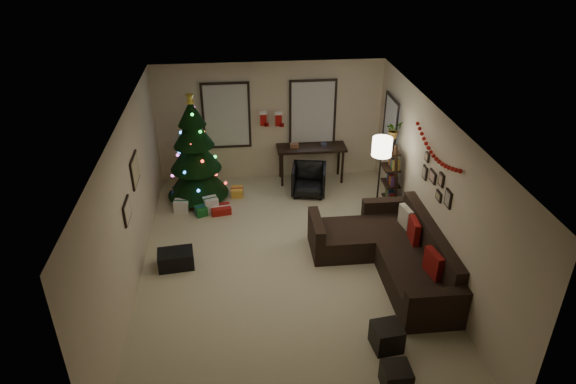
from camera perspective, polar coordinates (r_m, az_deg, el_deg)
The scene contains 29 objects.
floor at distance 9.14m, azimuth -0.23°, elevation -8.18°, with size 7.00×7.00×0.00m, color #BBB18E.
ceiling at distance 7.83m, azimuth -0.27°, elevation 7.84°, with size 7.00×7.00×0.00m, color white.
wall_back at distance 11.57m, azimuth -2.02°, elevation 7.73°, with size 5.00×5.00×0.00m, color beige.
wall_front at distance 5.65m, azimuth 3.54°, elevation -18.46°, with size 5.00×5.00×0.00m, color beige.
wall_left at distance 8.55m, azimuth -17.16°, elevation -1.62°, with size 7.00×7.00×0.00m, color beige.
wall_right at distance 8.97m, azimuth 15.85°, elevation 0.06°, with size 7.00×7.00×0.00m, color beige.
window_back_left at distance 11.45m, azimuth -6.82°, elevation 8.39°, with size 1.05×0.06×1.50m.
window_back_right at distance 11.57m, azimuth 2.73°, elevation 8.78°, with size 1.05×0.06×1.50m.
window_right_wall at distance 11.08m, azimuth 11.29°, elevation 7.04°, with size 0.06×0.90×1.30m.
christmas_tree at distance 10.91m, azimuth -10.21°, elevation 3.92°, with size 1.29×1.29×2.40m.
presents at distance 10.92m, azimuth -9.24°, elevation -1.15°, with size 1.50×1.01×0.30m.
sofa at distance 9.13m, azimuth 11.44°, elevation -6.62°, with size 2.00×2.90×0.90m.
pillow_red_a at distance 8.43m, azimuth 15.75°, elevation -7.64°, with size 0.11×0.42×0.42m, color maroon.
pillow_red_b at distance 9.16m, azimuth 13.74°, elevation -4.17°, with size 0.11×0.41×0.41m, color maroon.
pillow_cream at distance 9.54m, azimuth 12.85°, elevation -2.69°, with size 0.11×0.37×0.37m, color beige.
ottoman_near at distance 7.70m, azimuth 10.85°, elevation -15.42°, with size 0.40×0.40×0.38m, color black.
ottoman_far at distance 7.24m, azimuth 11.85°, elevation -19.39°, with size 0.36×0.36×0.34m, color black.
desk at distance 11.64m, azimuth 2.60°, elevation 4.59°, with size 1.55×0.55×0.83m.
desk_chair at distance 11.21m, azimuth 2.32°, elevation 1.34°, with size 0.66×0.62×0.68m, color black.
bookshelf at distance 10.52m, azimuth 11.41°, elevation 1.49°, with size 0.30×0.48×1.60m.
potted_plant at distance 10.29m, azimuth 11.63°, elevation 7.03°, with size 0.40×0.35×0.44m, color #4C4C4C.
floor_lamp at distance 9.89m, azimuth 10.28°, elevation 4.33°, with size 0.37×0.37×1.77m.
art_map at distance 9.06m, azimuth -16.57°, elevation 2.33°, with size 0.04×0.60×0.50m.
art_abstract at distance 8.30m, azimuth -17.37°, elevation -2.02°, with size 0.04×0.45×0.35m.
gallery at distance 8.80m, azimuth 16.08°, elevation 1.09°, with size 0.03×1.25×0.54m.
garland at distance 8.70m, azimuth 16.02°, elevation 4.41°, with size 0.08×1.90×0.30m, color #A5140C, non-canonical shape.
stocking_left at distance 11.39m, azimuth -2.70°, elevation 8.13°, with size 0.20×0.05×0.36m.
stocking_right at distance 11.38m, azimuth -1.01°, elevation 8.10°, with size 0.20×0.05×0.36m.
storage_bin at distance 9.26m, azimuth -12.28°, elevation -7.25°, with size 0.61×0.41×0.30m, color black.
Camera 1 is at (-0.73, -7.27, 5.49)m, focal length 32.18 mm.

